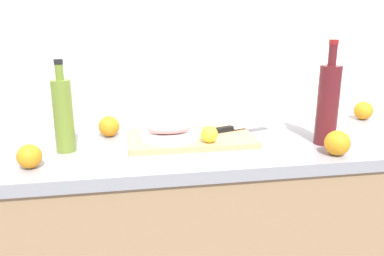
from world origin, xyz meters
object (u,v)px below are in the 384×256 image
object	(u,v)px
white_plate	(169,136)
orange_0	(363,111)
fish_fillet	(169,129)
wine_bottle	(328,103)
cutting_board	(192,139)
lemon_0	(209,134)
chef_knife	(232,128)
olive_oil_bottle	(63,114)

from	to	relation	value
white_plate	orange_0	bearing A→B (deg)	12.32
fish_fillet	wine_bottle	distance (m)	0.56
white_plate	fish_fillet	bearing A→B (deg)	-90.00
cutting_board	lemon_0	distance (m)	0.10
fish_fillet	orange_0	bearing A→B (deg)	12.32
fish_fillet	chef_knife	xyz separation A→B (m)	(0.25, 0.05, -0.02)
wine_bottle	orange_0	distance (m)	0.46
fish_fillet	chef_knife	distance (m)	0.25
fish_fillet	lemon_0	xyz separation A→B (m)	(0.13, -0.08, -0.00)
orange_0	fish_fillet	bearing A→B (deg)	-167.68
lemon_0	wine_bottle	distance (m)	0.43
fish_fillet	chef_knife	size ratio (longest dim) A/B	0.55
cutting_board	chef_knife	distance (m)	0.17
fish_fillet	olive_oil_bottle	size ratio (longest dim) A/B	0.51
fish_fillet	olive_oil_bottle	distance (m)	0.36
olive_oil_bottle	wine_bottle	bearing A→B (deg)	-4.70
white_plate	lemon_0	world-z (taller)	lemon_0
wine_bottle	white_plate	bearing A→B (deg)	169.61
cutting_board	fish_fillet	xyz separation A→B (m)	(-0.08, -0.01, 0.04)
chef_knife	cutting_board	bearing A→B (deg)	176.88
fish_fillet	wine_bottle	size ratio (longest dim) A/B	0.43
cutting_board	white_plate	size ratio (longest dim) A/B	2.17
white_plate	chef_knife	size ratio (longest dim) A/B	0.74
cutting_board	wine_bottle	bearing A→B (deg)	-13.02
chef_knife	orange_0	bearing A→B (deg)	-6.61
chef_knife	orange_0	xyz separation A→B (m)	(0.64, 0.14, 0.01)
cutting_board	chef_knife	world-z (taller)	chef_knife
cutting_board	white_plate	world-z (taller)	white_plate
fish_fillet	orange_0	world-z (taller)	orange_0
fish_fillet	cutting_board	bearing A→B (deg)	4.64
lemon_0	chef_knife	bearing A→B (deg)	48.48
fish_fillet	lemon_0	distance (m)	0.15
orange_0	olive_oil_bottle	bearing A→B (deg)	-169.94
chef_knife	wine_bottle	world-z (taller)	wine_bottle
cutting_board	orange_0	distance (m)	0.83
lemon_0	olive_oil_bottle	distance (m)	0.49
white_plate	lemon_0	xyz separation A→B (m)	(0.13, -0.08, 0.02)
cutting_board	olive_oil_bottle	xyz separation A→B (m)	(-0.44, -0.03, 0.12)
fish_fillet	chef_knife	bearing A→B (deg)	12.15
fish_fillet	lemon_0	bearing A→B (deg)	-31.10
lemon_0	white_plate	bearing A→B (deg)	148.90
white_plate	chef_knife	bearing A→B (deg)	12.15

